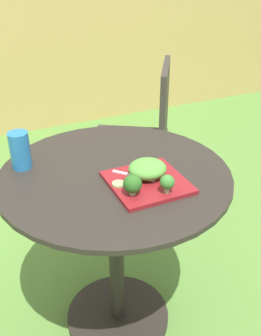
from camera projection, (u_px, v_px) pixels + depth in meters
ground_plane at (118, 319)px, 1.76m from camera, size 12.00×12.00×0.00m
bamboo_fence at (5, 37)px, 3.13m from camera, size 8.00×0.08×1.60m
patio_table at (116, 239)px, 1.54m from camera, size 0.82×0.82×0.75m
patio_chair at (144, 130)px, 2.25m from camera, size 0.61×0.61×0.90m
salad_plate at (147, 182)px, 1.32m from camera, size 0.25×0.25×0.01m
drinking_glass at (20, 152)px, 1.39m from camera, size 0.07×0.07×0.13m
fork at (138, 176)px, 1.34m from camera, size 0.12×0.12×0.00m
lettuce_mound at (147, 169)px, 1.33m from camera, size 0.13×0.12×0.06m
broccoli_floret_0 at (133, 184)px, 1.23m from camera, size 0.06×0.06×0.07m
broccoli_floret_1 at (167, 182)px, 1.24m from camera, size 0.05×0.05×0.06m
cucumber_slice_0 at (118, 184)px, 1.29m from camera, size 0.04×0.04×0.01m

